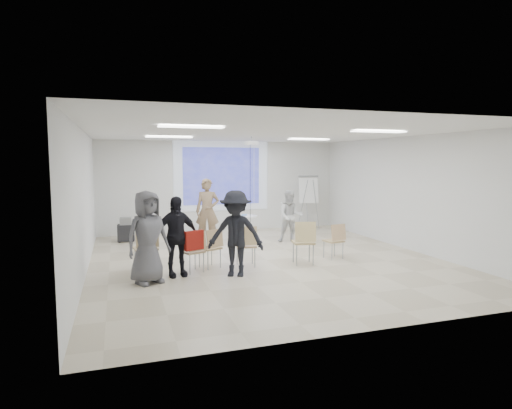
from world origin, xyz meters
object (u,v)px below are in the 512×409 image
object	(u,v)px
pedestal_table	(247,226)
player_right	(291,214)
chair_far_left	(146,245)
chair_right_far	(335,238)
audience_mid	(236,228)
chair_left_inner	(212,245)
av_cart	(126,230)
laptop	(209,246)
audience_outer	(147,232)
chair_left_mid	(194,248)
audience_left	(176,231)
chair_right_inner	(304,239)
player_left	(207,207)
chair_center	(246,243)
flipchart_easel	(308,190)

from	to	relation	value
pedestal_table	player_right	xyz separation A→B (m)	(1.10, -0.72, 0.42)
chair_far_left	chair_right_far	world-z (taller)	chair_far_left
pedestal_table	audience_mid	bearing A→B (deg)	-110.10
chair_far_left	chair_left_inner	size ratio (longest dim) A/B	1.15
chair_far_left	av_cart	bearing A→B (deg)	88.11
av_cart	laptop	bearing A→B (deg)	-62.56
chair_left_inner	audience_outer	bearing A→B (deg)	-175.50
chair_right_far	chair_left_mid	bearing A→B (deg)	174.85
audience_left	audience_mid	size ratio (longest dim) A/B	0.95
chair_right_inner	chair_right_far	xyz separation A→B (m)	(0.96, 0.31, -0.09)
pedestal_table	audience_outer	xyz separation A→B (m)	(-3.11, -3.73, 0.58)
pedestal_table	audience_mid	xyz separation A→B (m)	(-1.37, -3.75, 0.57)
audience_outer	chair_right_inner	bearing A→B (deg)	-18.55
player_right	chair_far_left	size ratio (longest dim) A/B	1.67
player_left	chair_center	world-z (taller)	player_left
laptop	chair_left_mid	bearing A→B (deg)	18.26
chair_left_inner	chair_center	size ratio (longest dim) A/B	0.95
audience_mid	av_cart	xyz separation A→B (m)	(-2.06, 4.64, -0.67)
audience_outer	flipchart_easel	distance (m)	7.57
laptop	audience_left	distance (m)	1.05
player_right	laptop	world-z (taller)	player_right
chair_left_mid	chair_right_inner	distance (m)	2.48
player_left	chair_right_far	xyz separation A→B (m)	(2.51, -2.89, -0.55)
player_right	audience_outer	bearing A→B (deg)	-126.61
player_right	pedestal_table	bearing A→B (deg)	164.70
chair_left_mid	audience_mid	world-z (taller)	audience_mid
player_right	chair_left_inner	world-z (taller)	player_right
chair_right_far	av_cart	bearing A→B (deg)	131.55
laptop	player_right	bearing A→B (deg)	-165.84
player_right	flipchart_easel	distance (m)	2.51
chair_left_inner	chair_right_far	world-z (taller)	chair_left_inner
chair_right_inner	av_cart	bearing A→B (deg)	143.61
audience_left	flipchart_easel	xyz separation A→B (m)	(5.11, 4.64, 0.43)
chair_left_inner	laptop	xyz separation A→B (m)	(-0.03, 0.09, -0.05)
chair_right_far	audience_outer	bearing A→B (deg)	-179.82
chair_left_inner	flipchart_easel	world-z (taller)	flipchart_easel
chair_left_inner	player_right	bearing A→B (deg)	15.58
chair_right_far	audience_mid	world-z (taller)	audience_mid
pedestal_table	laptop	world-z (taller)	pedestal_table
chair_center	chair_right_inner	distance (m)	1.31
chair_right_inner	laptop	size ratio (longest dim) A/B	3.13
pedestal_table	chair_right_far	bearing A→B (deg)	-66.76
player_left	chair_left_mid	xyz separation A→B (m)	(-0.92, -3.12, -0.53)
chair_left_inner	av_cart	xyz separation A→B (m)	(-1.72, 3.87, -0.19)
chair_left_inner	chair_right_far	size ratio (longest dim) A/B	1.02
chair_far_left	audience_mid	size ratio (longest dim) A/B	0.51
player_right	laptop	xyz separation A→B (m)	(-2.84, -2.18, -0.37)
chair_left_inner	av_cart	bearing A→B (deg)	90.59
player_right	audience_outer	distance (m)	5.18
player_right	chair_right_far	size ratio (longest dim) A/B	1.95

